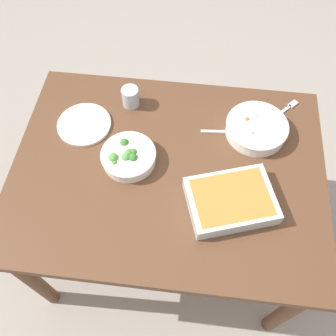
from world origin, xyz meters
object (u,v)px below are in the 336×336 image
at_px(drink_cup, 131,98).
at_px(side_plate, 84,124).
at_px(baking_dish, 231,200).
at_px(broccoli_bowl, 128,156).
at_px(stew_bowl, 257,128).
at_px(fork_on_table, 285,110).
at_px(spoon_by_stew, 229,132).

relative_size(drink_cup, side_plate, 0.39).
distance_m(baking_dish, drink_cup, 0.61).
bearing_deg(baking_dish, broccoli_bowl, 160.01).
relative_size(broccoli_bowl, drink_cup, 2.49).
relative_size(stew_bowl, side_plate, 1.13).
distance_m(stew_bowl, baking_dish, 0.35).
relative_size(broccoli_bowl, side_plate, 0.96).
relative_size(broccoli_bowl, baking_dish, 0.60).
relative_size(side_plate, fork_on_table, 1.56).
xyz_separation_m(stew_bowl, fork_on_table, (0.13, 0.13, -0.03)).
height_order(drink_cup, fork_on_table, drink_cup).
bearing_deg(drink_cup, spoon_by_stew, -13.88).
height_order(stew_bowl, drink_cup, drink_cup).
xyz_separation_m(side_plate, fork_on_table, (0.82, 0.18, -0.00)).
xyz_separation_m(baking_dish, drink_cup, (-0.43, 0.43, 0.00)).
xyz_separation_m(stew_bowl, side_plate, (-0.70, -0.04, -0.03)).
bearing_deg(fork_on_table, stew_bowl, -133.41).
relative_size(stew_bowl, drink_cup, 2.93).
relative_size(spoon_by_stew, fork_on_table, 1.25).
relative_size(stew_bowl, baking_dish, 0.70).
relative_size(drink_cup, spoon_by_stew, 0.48).
bearing_deg(baking_dish, drink_cup, 135.32).
relative_size(baking_dish, spoon_by_stew, 2.01).
height_order(stew_bowl, baking_dish, same).
xyz_separation_m(stew_bowl, drink_cup, (-0.53, 0.09, 0.01)).
xyz_separation_m(broccoli_bowl, fork_on_table, (0.61, 0.32, -0.03)).
bearing_deg(drink_cup, stew_bowl, -10.08).
bearing_deg(side_plate, broccoli_bowl, -34.85).
distance_m(spoon_by_stew, fork_on_table, 0.27).
distance_m(broccoli_bowl, baking_dish, 0.42).
bearing_deg(broccoli_bowl, baking_dish, -19.99).
distance_m(drink_cup, spoon_by_stew, 0.43).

